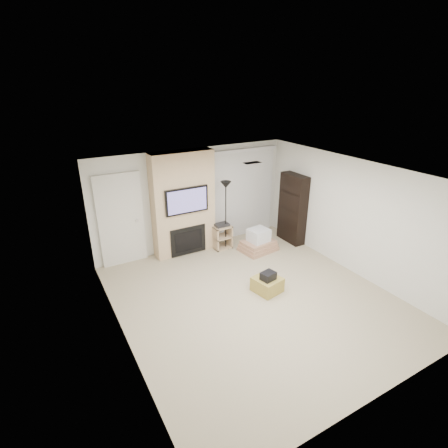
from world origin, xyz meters
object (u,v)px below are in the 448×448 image
av_stand (222,235)px  box_stack (258,242)px  floor_lamp (226,196)px  bookshelf (293,209)px  ottoman (267,284)px

av_stand → box_stack: av_stand is taller
floor_lamp → box_stack: 1.42m
box_stack → bookshelf: size_ratio=0.52×
floor_lamp → av_stand: 1.03m
ottoman → box_stack: box_stack is taller
ottoman → av_stand: av_stand is taller
ottoman → floor_lamp: 2.46m
floor_lamp → box_stack: bearing=-40.0°
ottoman → box_stack: bearing=61.1°
ottoman → box_stack: size_ratio=0.54×
ottoman → bookshelf: size_ratio=0.28×
floor_lamp → av_stand: size_ratio=2.65×
ottoman → bookshelf: (1.96, 1.65, 0.75)m
floor_lamp → box_stack: floor_lamp is taller
ottoman → av_stand: (0.16, 2.18, 0.20)m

